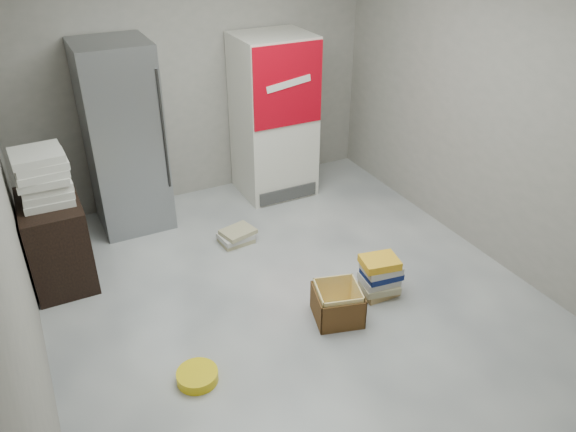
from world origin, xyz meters
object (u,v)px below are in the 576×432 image
Objects in this scene: wood_shelf at (57,241)px; cardboard_box at (337,305)px; coke_cooler at (274,117)px; phonebook_stack_main at (380,276)px; steel_fridge at (124,138)px.

wood_shelf reaches higher than cardboard_box.
wood_shelf is 2.53m from cardboard_box.
coke_cooler is at bearing 16.28° from wood_shelf.
phonebook_stack_main is at bearing -91.40° from coke_cooler.
wood_shelf is at bearing -138.69° from steel_fridge.
phonebook_stack_main reaches higher than cardboard_box.
phonebook_stack_main is at bearing -54.42° from steel_fridge.
phonebook_stack_main is (1.60, -2.23, -0.76)m from steel_fridge.
steel_fridge is 1.23m from wood_shelf.
steel_fridge is 2.37× the size of wood_shelf.
coke_cooler is 4.70× the size of phonebook_stack_main.
coke_cooler reaches higher than cardboard_box.
wood_shelf is 2.09× the size of phonebook_stack_main.
steel_fridge reaches higher than phonebook_stack_main.
phonebook_stack_main is at bearing -31.73° from wood_shelf.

